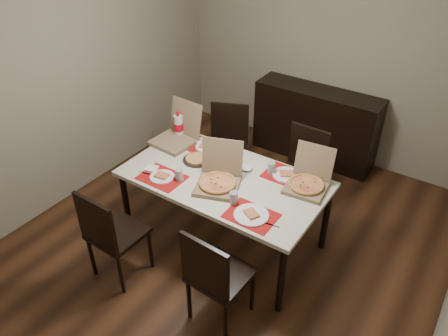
% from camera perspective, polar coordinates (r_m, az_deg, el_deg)
% --- Properties ---
extents(ground, '(3.80, 4.00, 0.02)m').
position_cam_1_polar(ground, '(4.42, 1.55, -8.85)').
color(ground, '#452715').
rests_on(ground, ground).
extents(room_walls, '(3.84, 4.02, 2.62)m').
position_cam_1_polar(room_walls, '(3.82, 5.59, 14.60)').
color(room_walls, gray).
rests_on(room_walls, ground).
extents(sideboard, '(1.50, 0.40, 0.90)m').
position_cam_1_polar(sideboard, '(5.47, 11.80, 5.60)').
color(sideboard, black).
rests_on(sideboard, ground).
extents(dining_table, '(1.80, 1.00, 0.75)m').
position_cam_1_polar(dining_table, '(3.93, 0.00, -2.00)').
color(dining_table, beige).
rests_on(dining_table, ground).
extents(chair_near_left, '(0.43, 0.43, 0.93)m').
position_cam_1_polar(chair_near_left, '(3.81, -14.63, -8.18)').
color(chair_near_left, black).
rests_on(chair_near_left, ground).
extents(chair_near_right, '(0.44, 0.44, 0.93)m').
position_cam_1_polar(chair_near_right, '(3.36, -1.19, -13.83)').
color(chair_near_right, black).
rests_on(chair_near_right, ground).
extents(chair_far_left, '(0.55, 0.55, 0.93)m').
position_cam_1_polar(chair_far_left, '(4.86, 0.50, 3.37)').
color(chair_far_left, black).
rests_on(chair_far_left, ground).
extents(chair_far_right, '(0.43, 0.43, 0.93)m').
position_cam_1_polar(chair_far_right, '(4.50, 10.08, -0.05)').
color(chair_far_right, black).
rests_on(chair_far_right, ground).
extents(setting_near_left, '(0.43, 0.30, 0.11)m').
position_cam_1_polar(setting_near_left, '(3.91, -7.68, -0.97)').
color(setting_near_left, '#AD0B0D').
rests_on(setting_near_left, dining_table).
extents(setting_near_right, '(0.49, 0.30, 0.11)m').
position_cam_1_polar(setting_near_right, '(3.50, 3.01, -5.59)').
color(setting_near_right, '#AD0B0D').
rests_on(setting_near_right, dining_table).
extents(setting_far_left, '(0.52, 0.30, 0.11)m').
position_cam_1_polar(setting_far_left, '(4.30, -2.19, 2.87)').
color(setting_far_left, '#AD0B0D').
rests_on(setting_far_left, dining_table).
extents(setting_far_right, '(0.45, 0.30, 0.11)m').
position_cam_1_polar(setting_far_right, '(3.94, 7.66, -0.66)').
color(setting_far_right, '#AD0B0D').
rests_on(setting_far_right, dining_table).
extents(napkin_loose, '(0.14, 0.13, 0.02)m').
position_cam_1_polar(napkin_loose, '(3.82, -0.60, -1.80)').
color(napkin_loose, white).
rests_on(napkin_loose, dining_table).
extents(pizza_box_center, '(0.48, 0.50, 0.36)m').
position_cam_1_polar(pizza_box_center, '(3.76, -0.74, -1.55)').
color(pizza_box_center, brown).
rests_on(pizza_box_center, dining_table).
extents(pizza_box_right, '(0.38, 0.41, 0.34)m').
position_cam_1_polar(pizza_box_right, '(3.81, 10.87, -1.78)').
color(pizza_box_right, brown).
rests_on(pizza_box_right, dining_table).
extents(pizza_box_left, '(0.41, 0.45, 0.39)m').
position_cam_1_polar(pizza_box_left, '(4.41, -6.18, 4.17)').
color(pizza_box_left, brown).
rests_on(pizza_box_left, dining_table).
extents(faina_plate, '(0.26, 0.26, 0.03)m').
position_cam_1_polar(faina_plate, '(4.12, -3.58, 1.15)').
color(faina_plate, black).
rests_on(faina_plate, dining_table).
extents(dip_bowl, '(0.12, 0.12, 0.03)m').
position_cam_1_polar(dip_bowl, '(3.99, 2.99, -0.07)').
color(dip_bowl, white).
rests_on(dip_bowl, dining_table).
extents(soda_bottle, '(0.09, 0.09, 0.28)m').
position_cam_1_polar(soda_bottle, '(4.47, -5.95, 5.46)').
color(soda_bottle, silver).
rests_on(soda_bottle, dining_table).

